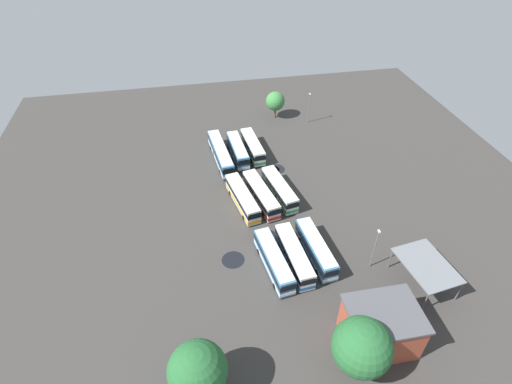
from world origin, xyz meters
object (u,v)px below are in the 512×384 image
bus_row0_slot0 (220,153)px  tree_south_edge (198,371)px  depot_building (381,327)px  bus_row2_slot2 (316,248)px  maintenance_shelter (427,266)px  bus_row2_slot1 (294,255)px  lamp_post_by_building (375,247)px  bus_row1_slot0 (243,198)px  tree_east_edge (275,101)px  bus_row2_slot0 (274,261)px  bus_row1_slot1 (261,194)px  bus_row1_slot2 (279,189)px  tree_north_edge (362,347)px  lamp_post_far_corner (309,107)px  bus_row0_slot2 (253,146)px  bus_row0_slot1 (238,150)px

bus_row0_slot0 → tree_south_edge: (48.05, -8.29, 3.61)m
depot_building → tree_south_edge: 23.54m
bus_row2_slot2 → maintenance_shelter: (8.12, 14.05, 2.11)m
bus_row2_slot1 → lamp_post_by_building: (2.87, 11.65, 2.47)m
bus_row1_slot0 → tree_east_edge: size_ratio=1.81×
bus_row2_slot1 → maintenance_shelter: (7.39, 17.80, 2.11)m
bus_row2_slot2 → tree_east_edge: bearing=174.8°
tree_south_edge → bus_row2_slot0: bearing=143.1°
bus_row1_slot1 → bus_row2_slot1: 15.77m
bus_row1_slot0 → depot_building: (30.28, 12.87, 1.39)m
maintenance_shelter → bus_row1_slot2: bearing=-145.9°
lamp_post_by_building → tree_north_edge: 17.65m
tree_south_edge → lamp_post_far_corner: bearing=152.6°
bus_row0_slot0 → lamp_post_far_corner: bearing=118.4°
bus_row2_slot0 → bus_row1_slot0: bearing=-171.9°
bus_row1_slot2 → lamp_post_far_corner: 30.07m
bus_row2_slot1 → depot_building: size_ratio=1.29×
bus_row1_slot0 → bus_row1_slot1: size_ratio=0.98×
bus_row2_slot0 → maintenance_shelter: 22.40m
bus_row1_slot0 → bus_row0_slot2: bearing=163.2°
bus_row0_slot2 → tree_north_edge: bearing=4.0°
lamp_post_by_building → tree_north_edge: size_ratio=0.87×
bus_row1_slot0 → tree_east_edge: 34.73m
bus_row0_slot2 → bus_row1_slot0: bearing=-16.8°
bus_row1_slot1 → tree_south_edge: bearing=-23.0°
bus_row0_slot2 → tree_south_edge: size_ratio=1.28×
bus_row2_slot1 → lamp_post_by_building: 12.25m
bus_row2_slot1 → lamp_post_by_building: bearing=76.2°
bus_row1_slot0 → bus_row2_slot0: 15.87m
bus_row2_slot1 → tree_north_edge: tree_north_edge is taller
maintenance_shelter → lamp_post_by_building: 7.64m
bus_row0_slot2 → tree_north_edge: 50.47m
bus_row0_slot2 → depot_building: bearing=9.4°
bus_row2_slot0 → bus_row1_slot1: bearing=175.4°
maintenance_shelter → bus_row2_slot0: bearing=-108.1°
tree_north_edge → tree_south_edge: tree_north_edge is taller
bus_row2_slot0 → tree_north_edge: (17.73, 6.35, 3.54)m
maintenance_shelter → lamp_post_far_corner: (-50.54, -2.49, 0.27)m
bus_row1_slot1 → lamp_post_far_corner: size_ratio=1.64×
bus_row0_slot1 → bus_row2_slot2: 31.40m
bus_row2_slot2 → bus_row1_slot2: bearing=-172.3°
bus_row2_slot0 → tree_south_edge: 21.44m
depot_building → bus_row2_slot2: bearing=-167.5°
tree_north_edge → bus_row2_slot2: bearing=177.6°
bus_row1_slot1 → bus_row2_slot0: same height
bus_row0_slot1 → bus_row1_slot2: (14.69, 5.62, 0.00)m
bus_row2_slot1 → maintenance_shelter: bearing=67.4°
tree_south_edge → bus_row1_slot1: bearing=157.0°
bus_row2_slot1 → tree_south_edge: bearing=-42.8°
bus_row0_slot0 → lamp_post_by_building: size_ratio=1.94×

